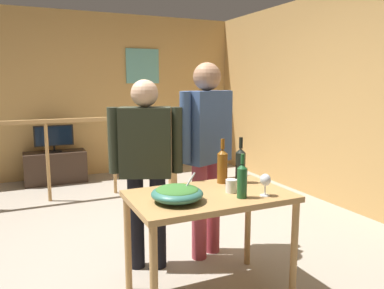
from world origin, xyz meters
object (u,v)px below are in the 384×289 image
object	(u,v)px
framed_picture	(143,66)
salad_bowl	(177,193)
wine_bottle_green	(242,180)
person_standing_left	(146,160)
stair_railing	(93,143)
tv_console	(56,167)
person_standing_right	(207,143)
serving_table	(210,207)
wine_glass	(265,181)
flat_screen_tv	(54,136)
wine_bottle_amber	(222,165)
mug_white	(231,186)
wine_bottle_dark	(240,165)

from	to	relation	value
framed_picture	salad_bowl	xyz separation A→B (m)	(-1.05, -4.12, -0.98)
wine_bottle_green	person_standing_left	xyz separation A→B (m)	(-0.42, 0.77, 0.03)
stair_railing	wine_bottle_green	bearing A→B (deg)	-81.16
tv_console	person_standing_right	world-z (taller)	person_standing_right
serving_table	person_standing_right	size ratio (longest dim) A/B	0.65
wine_glass	person_standing_right	bearing A→B (deg)	93.24
flat_screen_tv	wine_bottle_amber	xyz separation A→B (m)	(0.95, -3.52, 0.18)
mug_white	person_standing_left	xyz separation A→B (m)	(-0.43, 0.63, 0.10)
wine_bottle_dark	mug_white	size ratio (longest dim) A/B	3.06
wine_bottle_amber	person_standing_right	distance (m)	0.40
framed_picture	wine_bottle_dark	size ratio (longest dim) A/B	1.63
wine_bottle_dark	person_standing_right	distance (m)	0.46
tv_console	wine_glass	xyz separation A→B (m)	(1.05, -3.97, 0.63)
tv_console	flat_screen_tv	bearing A→B (deg)	-90.00
stair_railing	person_standing_left	xyz separation A→B (m)	(0.04, -2.22, 0.19)
tv_console	wine_bottle_amber	bearing A→B (deg)	-75.00
salad_bowl	wine_bottle_green	bearing A→B (deg)	-14.00
framed_picture	wine_bottle_amber	world-z (taller)	framed_picture
wine_bottle_dark	wine_bottle_green	bearing A→B (deg)	-119.95
framed_picture	mug_white	bearing A→B (deg)	-98.67
serving_table	mug_white	world-z (taller)	mug_white
tv_console	wine_bottle_dark	xyz separation A→B (m)	(1.08, -3.60, 0.67)
tv_console	flat_screen_tv	size ratio (longest dim) A/B	1.60
wine_glass	wine_bottle_dark	distance (m)	0.36
wine_bottle_amber	person_standing_left	xyz separation A→B (m)	(-0.49, 0.38, 0.01)
wine_bottle_green	person_standing_right	size ratio (longest dim) A/B	0.18
tv_console	mug_white	xyz separation A→B (m)	(0.89, -3.80, 0.57)
framed_picture	person_standing_right	xyz separation A→B (m)	(-0.50, -3.46, -0.79)
wine_bottle_amber	person_standing_left	distance (m)	0.62
tv_console	person_standing_right	size ratio (longest dim) A/B	0.53
wine_glass	wine_bottle_amber	xyz separation A→B (m)	(-0.10, 0.42, 0.03)
wine_bottle_dark	serving_table	bearing A→B (deg)	-155.44
serving_table	wine_glass	size ratio (longest dim) A/B	7.21
person_standing_right	tv_console	bearing A→B (deg)	-94.90
wine_bottle_dark	wine_bottle_amber	size ratio (longest dim) A/B	1.03
serving_table	person_standing_left	world-z (taller)	person_standing_left
wine_glass	wine_bottle_amber	world-z (taller)	wine_bottle_amber
stair_railing	serving_table	size ratio (longest dim) A/B	3.18
wine_bottle_amber	mug_white	world-z (taller)	wine_bottle_amber
wine_bottle_green	person_standing_left	size ratio (longest dim) A/B	0.19
salad_bowl	serving_table	bearing A→B (deg)	14.58
wine_bottle_green	mug_white	bearing A→B (deg)	89.08
serving_table	wine_bottle_dark	size ratio (longest dim) A/B	3.13
salad_bowl	wine_bottle_amber	xyz separation A→B (m)	(0.49, 0.28, 0.08)
mug_white	person_standing_left	size ratio (longest dim) A/B	0.07
person_standing_left	person_standing_right	size ratio (longest dim) A/B	0.92
person_standing_right	flat_screen_tv	bearing A→B (deg)	-94.74
wine_bottle_amber	tv_console	bearing A→B (deg)	105.00
tv_console	person_standing_right	bearing A→B (deg)	-72.35
salad_bowl	wine_bottle_dark	size ratio (longest dim) A/B	0.96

